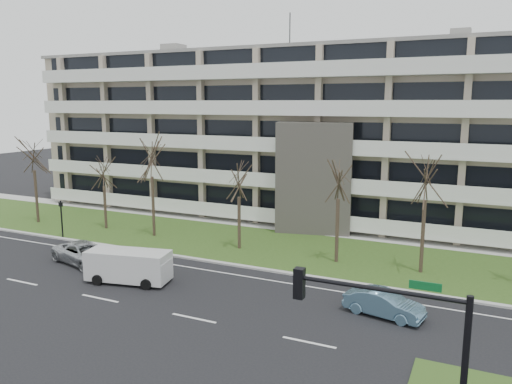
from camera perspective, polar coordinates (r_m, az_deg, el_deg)
The scene contains 17 objects.
ground at distance 25.65m, azimuth -7.10°, elevation -14.13°, with size 160.00×160.00×0.00m, color black.
grass_verge at distance 36.59m, azimuth 3.81°, elevation -6.50°, with size 90.00×10.00×0.06m, color #2A4717.
curb at distance 32.19m, azimuth 0.55°, elevation -8.79°, with size 90.00×0.35×0.12m, color #B2B2AD.
sidewalk at distance 41.58m, azimuth 6.56°, elevation -4.48°, with size 90.00×2.00×0.08m, color #B2B2AD.
lane_edge_line at distance 30.92m, azimuth -0.62°, elevation -9.70°, with size 90.00×0.12×0.01m, color white.
apartment_building at distance 46.85m, azimuth 9.41°, elevation 6.49°, with size 60.50×15.10×18.75m.
silver_pickup at distance 35.12m, azimuth -18.98°, elevation -6.63°, with size 2.32×5.03×1.40m, color #B4B7BB.
blue_sedan at distance 26.26m, azimuth 14.40°, elevation -12.24°, with size 1.38×3.95×1.30m, color #6693B1.
white_van at distance 30.70m, azimuth -14.27°, elevation -7.94°, with size 5.18×2.75×1.91m.
traffic_signal at distance 15.09m, azimuth 16.28°, elevation -16.87°, with size 5.03×0.38×5.82m.
pedestrian_signal at distance 41.92m, azimuth -21.36°, elevation -2.39°, with size 0.33×0.28×2.99m.
tree_0 at distance 47.46m, azimuth -24.16°, elevation 4.47°, with size 4.20×4.20×8.39m.
tree_1 at distance 43.25m, azimuth -17.07°, elevation 2.46°, with size 3.25×3.25×6.50m.
tree_2 at distance 39.63m, azimuth -11.88°, elevation 4.40°, with size 4.29×4.29×8.59m.
tree_3 at distance 35.47m, azimuth -1.97°, elevation 1.80°, with size 3.45×3.45×6.89m.
tree_4 at distance 32.71m, azimuth 9.44°, elevation 2.08°, with size 3.85×3.85×7.70m.
tree_5 at distance 31.84m, azimuth 18.92°, elevation 2.26°, with size 4.14×4.14×8.28m.
Camera 1 is at (12.57, -19.72, 10.53)m, focal length 35.00 mm.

